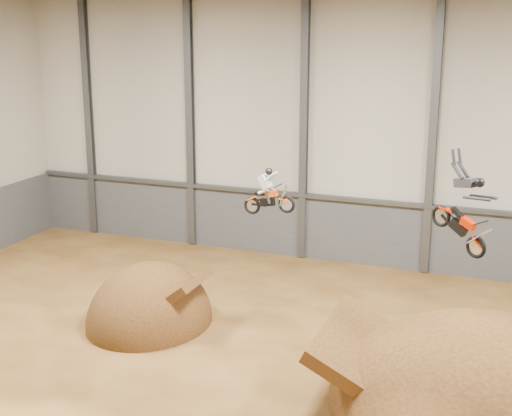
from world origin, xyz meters
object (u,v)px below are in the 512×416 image
Objects in this scene: takeoff_ramp at (150,322)px; landing_ramp at (492,414)px; fmx_rider_a at (270,189)px; fmx_rider_b at (456,201)px.

landing_ramp is at bearing -9.62° from takeoff_ramp.
landing_ramp is at bearing -11.79° from fmx_rider_a.
landing_ramp is 11.20m from fmx_rider_a.
takeoff_ramp is 14.48m from landing_ramp.
fmx_rider_b reaches higher than fmx_rider_a.
fmx_rider_b is at bearing -9.03° from fmx_rider_a.
fmx_rider_b is (-1.72, 0.88, 6.96)m from landing_ramp.
fmx_rider_b is at bearing 152.90° from landing_ramp.
fmx_rider_a is (5.44, 0.20, 6.36)m from takeoff_ramp.
fmx_rider_b is (12.56, -1.54, 6.96)m from takeoff_ramp.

